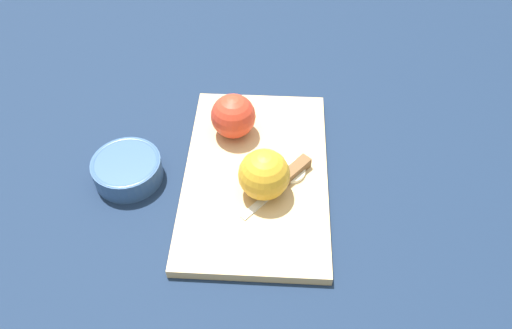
# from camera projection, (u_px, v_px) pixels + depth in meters

# --- Properties ---
(ground_plane) EXTENTS (4.00, 4.00, 0.00)m
(ground_plane) POSITION_uv_depth(u_px,v_px,m) (256.00, 178.00, 0.93)
(ground_plane) COLOR #14233D
(cutting_board) EXTENTS (0.44, 0.28, 0.02)m
(cutting_board) POSITION_uv_depth(u_px,v_px,m) (256.00, 175.00, 0.92)
(cutting_board) COLOR tan
(cutting_board) RESTS_ON ground_plane
(apple_half_left) EXTENTS (0.09, 0.09, 0.09)m
(apple_half_left) POSITION_uv_depth(u_px,v_px,m) (233.00, 116.00, 0.95)
(apple_half_left) COLOR red
(apple_half_left) RESTS_ON cutting_board
(apple_half_right) EXTENTS (0.09, 0.09, 0.09)m
(apple_half_right) POSITION_uv_depth(u_px,v_px,m) (264.00, 175.00, 0.85)
(apple_half_right) COLOR gold
(apple_half_right) RESTS_ON cutting_board
(knife) EXTENTS (0.14, 0.13, 0.02)m
(knife) POSITION_uv_depth(u_px,v_px,m) (291.00, 174.00, 0.90)
(knife) COLOR silver
(knife) RESTS_ON cutting_board
(apple_slice) EXTENTS (0.06, 0.06, 0.01)m
(apple_slice) POSITION_uv_depth(u_px,v_px,m) (290.00, 172.00, 0.91)
(apple_slice) COLOR #EFE5C6
(apple_slice) RESTS_ON cutting_board
(bowl) EXTENTS (0.13, 0.13, 0.04)m
(bowl) POSITION_uv_depth(u_px,v_px,m) (127.00, 170.00, 0.91)
(bowl) COLOR #33517F
(bowl) RESTS_ON ground_plane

